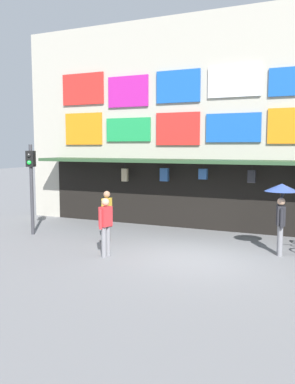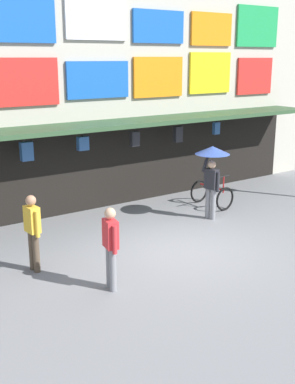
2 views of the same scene
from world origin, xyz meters
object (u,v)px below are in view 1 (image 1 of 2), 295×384
at_px(pedestrian_with_umbrella, 281,199).
at_px(pedestrian_in_black, 106,224).
at_px(pedestrian_in_blue, 107,213).
at_px(traffic_light_near, 31,175).

distance_m(pedestrian_with_umbrella, pedestrian_in_black, 5.05).
relative_size(pedestrian_in_black, pedestrian_in_blue, 1.00).
height_order(traffic_light_near, pedestrian_in_blue, traffic_light_near).
bearing_deg(pedestrian_with_umbrella, pedestrian_in_blue, -174.69).
distance_m(pedestrian_with_umbrella, pedestrian_in_blue, 5.49).
height_order(pedestrian_in_black, pedestrian_in_blue, same).
relative_size(traffic_light_near, pedestrian_with_umbrella, 1.54).
relative_size(traffic_light_near, pedestrian_in_blue, 1.90).
height_order(traffic_light_near, pedestrian_with_umbrella, traffic_light_near).
bearing_deg(pedestrian_with_umbrella, pedestrian_in_black, -154.27).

